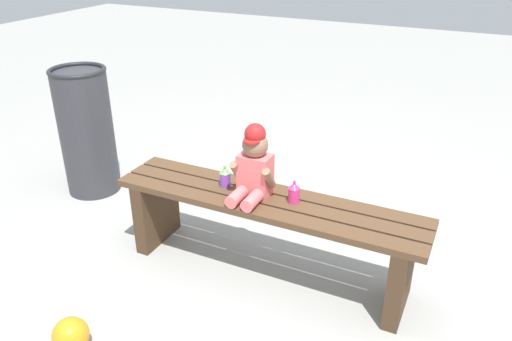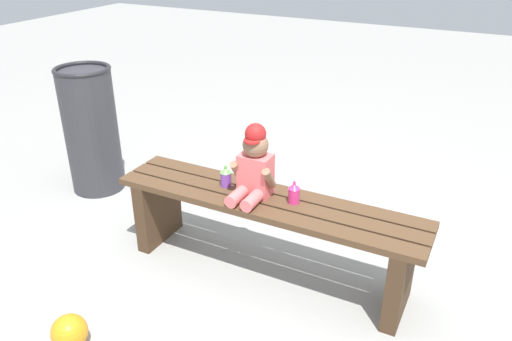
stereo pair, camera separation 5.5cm
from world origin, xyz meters
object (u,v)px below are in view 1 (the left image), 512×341
(sippy_cup_right, at_px, (294,192))
(trash_bin, at_px, (87,131))
(child_figure, at_px, (254,166))
(sippy_cup_left, at_px, (225,177))
(toy_ball, at_px, (71,335))
(park_bench, at_px, (266,222))

(sippy_cup_right, relative_size, trash_bin, 0.13)
(child_figure, bearing_deg, trash_bin, 166.93)
(sippy_cup_left, distance_m, toy_ball, 1.10)
(child_figure, xyz_separation_m, sippy_cup_right, (0.22, 0.02, -0.12))
(park_bench, bearing_deg, child_figure, 178.17)
(toy_ball, distance_m, trash_bin, 1.67)
(trash_bin, bearing_deg, sippy_cup_left, -13.87)
(toy_ball, height_order, trash_bin, trash_bin)
(sippy_cup_left, relative_size, trash_bin, 0.13)
(sippy_cup_right, xyz_separation_m, trash_bin, (-1.71, 0.32, -0.07))
(child_figure, relative_size, sippy_cup_right, 3.26)
(park_bench, distance_m, toy_ball, 1.11)
(park_bench, relative_size, sippy_cup_right, 13.86)
(park_bench, xyz_separation_m, child_figure, (-0.08, 0.00, 0.33))
(sippy_cup_left, bearing_deg, child_figure, -7.42)
(sippy_cup_right, bearing_deg, sippy_cup_left, 180.00)
(park_bench, height_order, sippy_cup_right, sippy_cup_right)
(sippy_cup_left, xyz_separation_m, sippy_cup_right, (0.41, 0.00, 0.00))
(sippy_cup_left, distance_m, trash_bin, 1.35)
(sippy_cup_left, height_order, toy_ball, sippy_cup_left)
(child_figure, bearing_deg, sippy_cup_left, 172.58)
(park_bench, height_order, toy_ball, park_bench)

